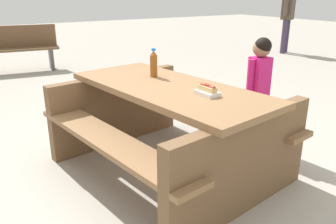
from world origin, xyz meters
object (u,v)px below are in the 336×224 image
(soda_bottle, at_px, (154,64))
(hotdog_tray, at_px, (207,91))
(child_in_coat, at_px, (259,80))
(picnic_table, at_px, (168,121))
(park_bench_mid, at_px, (16,48))
(bystander_adult, at_px, (288,5))

(soda_bottle, distance_m, hotdog_tray, 0.70)
(soda_bottle, bearing_deg, child_in_coat, 66.65)
(hotdog_tray, bearing_deg, picnic_table, -164.94)
(picnic_table, bearing_deg, soda_bottle, 170.96)
(soda_bottle, xyz_separation_m, hotdog_tray, (0.70, 0.05, -0.08))
(park_bench_mid, relative_size, bystander_adult, 0.87)
(hotdog_tray, relative_size, bystander_adult, 0.11)
(picnic_table, xyz_separation_m, hotdog_tray, (0.38, 0.10, 0.34))
(hotdog_tray, distance_m, bystander_adult, 6.74)
(soda_bottle, distance_m, child_in_coat, 1.00)
(park_bench_mid, xyz_separation_m, bystander_adult, (1.25, 5.99, 0.69))
(soda_bottle, height_order, park_bench_mid, soda_bottle)
(child_in_coat, height_order, bystander_adult, bystander_adult)
(park_bench_mid, bearing_deg, child_in_coat, 15.62)
(child_in_coat, distance_m, park_bench_mid, 5.04)
(soda_bottle, bearing_deg, park_bench_mid, -174.16)
(picnic_table, height_order, hotdog_tray, hotdog_tray)
(soda_bottle, height_order, hotdog_tray, soda_bottle)
(picnic_table, bearing_deg, hotdog_tray, 15.06)
(hotdog_tray, height_order, bystander_adult, bystander_adult)
(child_in_coat, height_order, park_bench_mid, child_in_coat)
(picnic_table, relative_size, hotdog_tray, 10.60)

